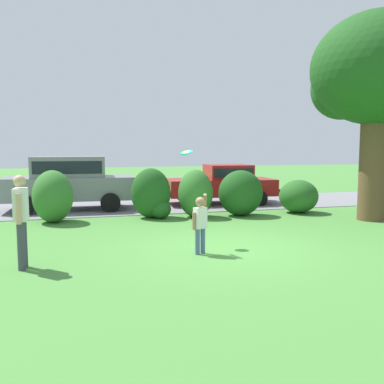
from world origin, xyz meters
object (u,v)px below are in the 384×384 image
at_px(child_thrower, 200,220).
at_px(adult_onlooker, 21,216).
at_px(parked_sedan, 222,183).
at_px(parked_suv, 69,180).
at_px(frisbee, 187,152).
at_px(oak_tree_large, 378,77).

relative_size(child_thrower, adult_onlooker, 0.74).
distance_m(parked_sedan, child_thrower, 7.99).
bearing_deg(child_thrower, parked_sedan, 66.88).
xyz_separation_m(parked_suv, child_thrower, (2.68, -7.28, -0.36)).
height_order(frisbee, adult_onlooker, frisbee).
xyz_separation_m(parked_sedan, child_thrower, (-3.14, -7.34, -0.13)).
relative_size(parked_suv, adult_onlooker, 2.75).
bearing_deg(parked_suv, frisbee, -66.96).
bearing_deg(parked_suv, parked_sedan, 0.65).
relative_size(parked_sedan, frisbee, 15.57).
relative_size(oak_tree_large, parked_suv, 1.31).
bearing_deg(frisbee, parked_sedan, 63.47).
relative_size(oak_tree_large, child_thrower, 4.86).
bearing_deg(child_thrower, parked_suv, 110.24).
distance_m(oak_tree_large, adult_onlooker, 10.83).
bearing_deg(oak_tree_large, adult_onlooker, -163.99).
distance_m(parked_sedan, frisbee, 7.18).
bearing_deg(adult_onlooker, parked_suv, 83.96).
bearing_deg(parked_sedan, adult_onlooker, -131.38).
distance_m(oak_tree_large, parked_suv, 10.71).
bearing_deg(oak_tree_large, parked_suv, 153.19).
distance_m(frisbee, adult_onlooker, 3.82).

